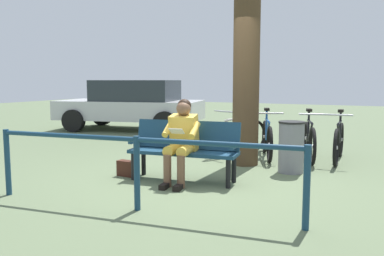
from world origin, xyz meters
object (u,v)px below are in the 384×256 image
litter_bin (291,147)px  bicycle_green (267,139)px  bicycle_purple (339,142)px  parked_car (132,104)px  handbag (127,168)px  tree_trunk (246,61)px  bicycle_red (238,137)px  person_reading (182,137)px  bicycle_black (309,140)px  bench (185,146)px

litter_bin → bicycle_green: (0.68, -1.08, -0.05)m
litter_bin → bicycle_green: bearing=-57.5°
bicycle_purple → parked_car: parked_car is taller
handbag → litter_bin: (-2.21, -1.35, 0.29)m
tree_trunk → bicycle_red: tree_trunk is taller
person_reading → bicycle_purple: size_ratio=0.71×
bicycle_black → tree_trunk: bearing=-61.4°
bicycle_purple → bicycle_black: (0.51, 0.06, 0.00)m
bicycle_purple → bicycle_black: 0.51m
litter_bin → person_reading: bearing=46.0°
litter_bin → bicycle_green: size_ratio=0.52×
handbag → bicycle_green: 2.88m
tree_trunk → bicycle_red: 1.71m
litter_bin → parked_car: bearing=-33.4°
tree_trunk → parked_car: size_ratio=0.80×
bench → tree_trunk: size_ratio=0.46×
handbag → tree_trunk: (-1.35, -1.64, 1.67)m
handbag → tree_trunk: bearing=-129.6°
bench → bicycle_green: bearing=-112.2°
bench → handbag: (0.91, 0.19, -0.39)m
tree_trunk → bicycle_black: size_ratio=2.20×
litter_bin → bicycle_red: bicycle_red is taller
handbag → litter_bin: 2.61m
tree_trunk → parked_car: tree_trunk is taller
bicycle_green → handbag: bearing=-52.7°
person_reading → bicycle_purple: person_reading is taller
bicycle_purple → person_reading: bearing=-37.2°
bench → tree_trunk: tree_trunk is taller
bench → bicycle_black: size_ratio=1.01×
handbag → litter_bin: size_ratio=0.36×
bicycle_purple → bicycle_black: size_ratio=1.03×
litter_bin → bicycle_black: (-0.08, -1.21, -0.05)m
bench → parked_car: size_ratio=0.37×
bicycle_black → parked_car: 6.07m
handbag → parked_car: 5.98m
bicycle_black → parked_car: (5.55, -2.41, 0.41)m
person_reading → handbag: person_reading is taller
bicycle_red → bicycle_green: bearing=109.2°
parked_car → bicycle_red: bearing=137.2°
person_reading → bicycle_black: (-1.36, -2.53, -0.31)m
bicycle_red → person_reading: bearing=23.8°
tree_trunk → bicycle_red: (0.43, -0.84, -1.43)m
tree_trunk → bicycle_black: 1.94m
litter_bin → bench: bearing=41.6°
bicycle_purple → parked_car: size_ratio=0.37×
bicycle_black → bicycle_green: bearing=-96.2°
bench → handbag: size_ratio=5.48×
bench → handbag: 1.00m
person_reading → bicycle_green: 2.49m
handbag → bicycle_red: size_ratio=0.19×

